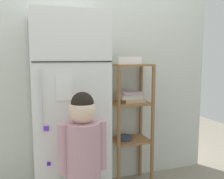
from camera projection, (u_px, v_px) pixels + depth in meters
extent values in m
cube|color=silver|center=(93.00, 79.00, 2.55)|extent=(2.62, 0.03, 2.17)
cube|color=white|center=(69.00, 112.00, 2.20)|extent=(0.61, 0.56, 1.67)
cube|color=black|center=(74.00, 62.00, 1.88)|extent=(0.60, 0.01, 0.01)
cylinder|color=silver|center=(41.00, 100.00, 1.81)|extent=(0.02, 0.02, 0.45)
cube|color=white|center=(64.00, 88.00, 1.88)|extent=(0.12, 0.01, 0.19)
cube|color=#6A31E3|center=(46.00, 129.00, 1.87)|extent=(0.04, 0.01, 0.04)
cube|color=red|center=(94.00, 111.00, 1.97)|extent=(0.03, 0.01, 0.02)
cube|color=yellow|center=(62.00, 170.00, 1.95)|extent=(0.03, 0.01, 0.03)
cube|color=#4F14CC|center=(49.00, 164.00, 1.91)|extent=(0.03, 0.01, 0.03)
cube|color=#5112D7|center=(96.00, 157.00, 2.02)|extent=(0.03, 0.01, 0.03)
cylinder|color=#BF8C99|center=(83.00, 151.00, 1.78)|extent=(0.25, 0.25, 0.42)
sphere|color=#BF8C99|center=(81.00, 121.00, 1.83)|extent=(0.11, 0.11, 0.11)
sphere|color=beige|center=(82.00, 111.00, 1.75)|extent=(0.19, 0.19, 0.19)
sphere|color=black|center=(82.00, 103.00, 1.74)|extent=(0.16, 0.16, 0.16)
cylinder|color=#BF8C99|center=(63.00, 149.00, 1.74)|extent=(0.07, 0.07, 0.35)
cylinder|color=#BF8C99|center=(102.00, 145.00, 1.82)|extent=(0.07, 0.07, 0.35)
cylinder|color=olive|center=(119.00, 131.00, 2.36)|extent=(0.04, 0.04, 1.24)
cylinder|color=olive|center=(153.00, 128.00, 2.47)|extent=(0.04, 0.04, 1.24)
cylinder|color=olive|center=(110.00, 124.00, 2.62)|extent=(0.04, 0.04, 1.24)
cylinder|color=olive|center=(141.00, 121.00, 2.73)|extent=(0.04, 0.04, 1.24)
cube|color=olive|center=(131.00, 65.00, 2.47)|extent=(0.37, 0.29, 0.02)
cube|color=olive|center=(131.00, 103.00, 2.51)|extent=(0.37, 0.29, 0.02)
cube|color=olive|center=(130.00, 140.00, 2.56)|extent=(0.37, 0.29, 0.02)
cube|color=#C6AD8E|center=(132.00, 100.00, 2.53)|extent=(0.22, 0.18, 0.04)
cube|color=silver|center=(129.00, 96.00, 2.51)|extent=(0.22, 0.18, 0.04)
cube|color=#B293A3|center=(131.00, 93.00, 2.49)|extent=(0.22, 0.18, 0.03)
cylinder|color=#2D384C|center=(124.00, 138.00, 2.54)|extent=(0.15, 0.15, 0.04)
cube|color=white|center=(127.00, 64.00, 2.46)|extent=(0.24, 0.16, 0.01)
cube|color=white|center=(130.00, 61.00, 2.38)|extent=(0.24, 0.01, 0.07)
cube|color=white|center=(124.00, 60.00, 2.52)|extent=(0.24, 0.01, 0.07)
cube|color=white|center=(116.00, 60.00, 2.42)|extent=(0.01, 0.16, 0.07)
cube|color=white|center=(138.00, 60.00, 2.49)|extent=(0.01, 0.16, 0.07)
sphere|color=maroon|center=(130.00, 60.00, 2.47)|extent=(0.07, 0.07, 0.07)
sphere|color=maroon|center=(124.00, 60.00, 2.43)|extent=(0.06, 0.06, 0.06)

